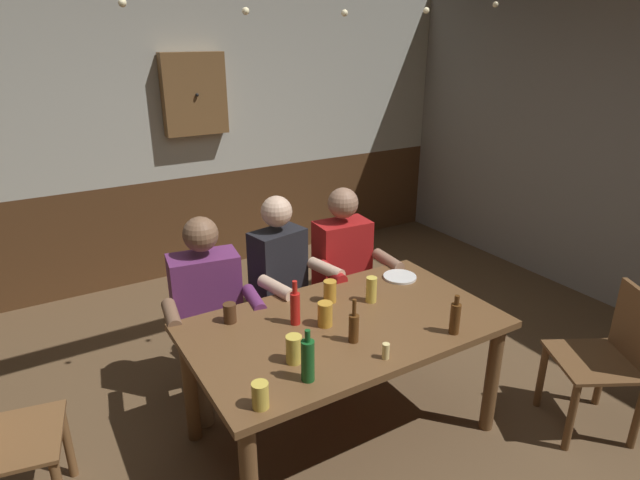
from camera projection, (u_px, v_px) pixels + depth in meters
The scene contains 22 objects.
ground_plane at pixel (347, 436), 3.10m from camera, with size 6.81×6.81×0.00m, color brown.
back_wall_upper at pixel (175, 83), 4.65m from camera, with size 5.67×0.12×1.68m, color beige.
back_wall_wainscot at pixel (189, 224), 5.13m from camera, with size 5.67×0.12×0.94m, color brown.
dining_table at pixel (344, 338), 2.90m from camera, with size 1.67×0.97×0.74m.
person_0 at pixel (208, 303), 3.22m from camera, with size 0.59×0.58×1.20m.
person_1 at pixel (287, 283), 3.46m from camera, with size 0.53×0.57×1.25m.
person_2 at pixel (347, 267), 3.70m from camera, with size 0.53×0.53×1.23m.
chair_empty_near_right at pixel (609, 357), 3.02m from camera, with size 0.60×0.60×0.88m.
table_candle at pixel (386, 351), 2.54m from camera, with size 0.04×0.04×0.08m, color #F9E08C.
plate_0 at pixel (400, 277), 3.38m from camera, with size 0.21×0.21×0.01m, color white.
bottle_0 at pixel (295, 307), 2.82m from camera, with size 0.05×0.05×0.25m.
bottle_1 at pixel (354, 327), 2.66m from camera, with size 0.05×0.05×0.24m.
bottle_2 at pixel (308, 360), 2.36m from camera, with size 0.06×0.06×0.26m.
bottle_3 at pixel (455, 318), 2.73m from camera, with size 0.05×0.05×0.22m.
pint_glass_0 at pixel (294, 349), 2.50m from camera, with size 0.08×0.08×0.14m, color #E5C64C.
pint_glass_1 at pixel (330, 291), 3.07m from camera, with size 0.08×0.08×0.13m, color gold.
pint_glass_2 at pixel (371, 290), 3.06m from camera, with size 0.06×0.06×0.15m, color #E5C64C.
pint_glass_3 at pixel (260, 395), 2.20m from camera, with size 0.07×0.07×0.12m, color #E5C64C.
pint_glass_4 at pixel (325, 314), 2.82m from camera, with size 0.08×0.08×0.13m, color gold.
pint_glass_5 at pixel (230, 313), 2.85m from camera, with size 0.07×0.07×0.11m, color #4C2D19.
wall_dart_cabinet at pixel (194, 94), 4.64m from camera, with size 0.56×0.15×0.70m.
string_lights at pixel (297, 0), 2.65m from camera, with size 4.01×0.04×0.17m.
Camera 1 is at (-1.40, -2.03, 2.20)m, focal length 29.80 mm.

